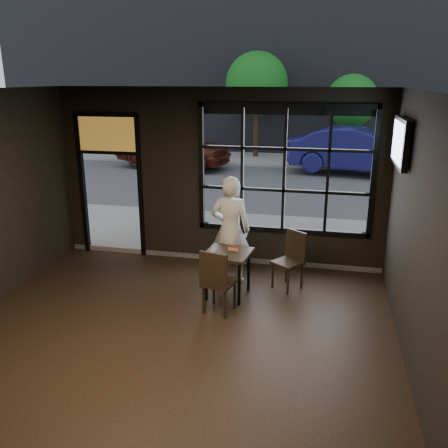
% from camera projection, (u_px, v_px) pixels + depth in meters
% --- Properties ---
extents(floor, '(6.00, 7.00, 0.02)m').
position_uv_depth(floor, '(154.00, 364.00, 5.80)').
color(floor, black).
rests_on(floor, ground).
extents(ceiling, '(6.00, 7.00, 0.02)m').
position_uv_depth(ceiling, '(140.00, 92.00, 4.84)').
color(ceiling, black).
rests_on(ceiling, ground).
extents(wall_right, '(0.04, 7.00, 3.20)m').
position_uv_depth(wall_right, '(432.00, 261.00, 4.71)').
color(wall_right, black).
rests_on(wall_right, ground).
extents(window_frame, '(3.06, 0.12, 2.28)m').
position_uv_depth(window_frame, '(284.00, 170.00, 8.28)').
color(window_frame, black).
rests_on(window_frame, ground).
extents(stained_transom, '(1.20, 0.06, 0.70)m').
position_uv_depth(stained_transom, '(107.00, 134.00, 8.79)').
color(stained_transom, orange).
rests_on(stained_transom, ground).
extents(street_asphalt, '(60.00, 41.00, 0.04)m').
position_uv_depth(street_asphalt, '(295.00, 137.00, 28.20)').
color(street_asphalt, '#545456').
rests_on(street_asphalt, ground).
extents(cafe_table, '(0.75, 0.75, 0.74)m').
position_uv_depth(cafe_table, '(228.00, 274.00, 7.51)').
color(cafe_table, black).
rests_on(cafe_table, floor).
extents(chair_near, '(0.51, 0.51, 1.00)m').
position_uv_depth(chair_near, '(219.00, 280.00, 6.96)').
color(chair_near, black).
rests_on(chair_near, floor).
extents(chair_window, '(0.58, 0.58, 0.96)m').
position_uv_depth(chair_window, '(288.00, 261.00, 7.74)').
color(chair_window, black).
rests_on(chair_window, floor).
extents(man, '(0.69, 0.47, 1.83)m').
position_uv_depth(man, '(230.00, 230.00, 7.92)').
color(man, white).
rests_on(man, floor).
extents(hotdog, '(0.21, 0.12, 0.06)m').
position_uv_depth(hotdog, '(234.00, 249.00, 7.46)').
color(hotdog, tan).
rests_on(hotdog, cafe_table).
extents(cup, '(0.13, 0.13, 0.10)m').
position_uv_depth(cup, '(213.00, 251.00, 7.30)').
color(cup, silver).
rests_on(cup, cafe_table).
extents(tv, '(0.13, 1.16, 0.68)m').
position_uv_depth(tv, '(401.00, 142.00, 6.73)').
color(tv, black).
rests_on(tv, wall_right).
extents(navy_car, '(5.05, 2.49, 1.59)m').
position_uv_depth(navy_car, '(358.00, 150.00, 16.72)').
color(navy_car, '#171755').
rests_on(navy_car, street_asphalt).
extents(maroon_car, '(4.65, 2.46, 1.51)m').
position_uv_depth(maroon_car, '(173.00, 146.00, 18.07)').
color(maroon_car, '#521C12').
rests_on(maroon_car, street_asphalt).
extents(tree_left, '(2.57, 2.57, 4.38)m').
position_uv_depth(tree_left, '(257.00, 84.00, 19.54)').
color(tree_left, '#332114').
rests_on(tree_left, street_asphalt).
extents(tree_right, '(2.05, 2.05, 3.49)m').
position_uv_depth(tree_right, '(352.00, 101.00, 18.67)').
color(tree_right, '#332114').
rests_on(tree_right, street_asphalt).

